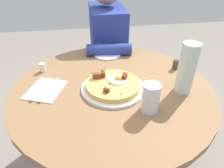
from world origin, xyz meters
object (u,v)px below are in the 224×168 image
object	(u,v)px
pizza_plate	(112,88)
fork	(49,89)
person_seated	(108,65)
pepper_shaker	(175,65)
breakfast_pizza	(112,84)
water_glass	(151,98)
bread_plate	(107,54)
water_bottle	(187,69)
salt_shaker	(43,68)
dining_table	(112,114)
knife	(41,88)

from	to	relation	value
pizza_plate	fork	distance (m)	0.28
person_seated	pepper_shaker	size ratio (longest dim) A/B	23.15
breakfast_pizza	water_glass	size ratio (longest dim) A/B	2.02
bread_plate	pepper_shaker	distance (m)	0.39
pizza_plate	water_bottle	world-z (taller)	water_bottle
bread_plate	salt_shaker	xyz separation A→B (m)	(0.14, -0.35, 0.02)
breakfast_pizza	bread_plate	size ratio (longest dim) A/B	1.49
salt_shaker	pizza_plate	bearing A→B (deg)	56.70
breakfast_pizza	salt_shaker	bearing A→B (deg)	-122.96
fork	salt_shaker	bearing A→B (deg)	35.14
dining_table	water_glass	distance (m)	0.32
dining_table	salt_shaker	distance (m)	0.42
person_seated	fork	xyz separation A→B (m)	(0.60, -0.34, 0.22)
bread_plate	knife	distance (m)	0.46
knife	fork	bearing A→B (deg)	-90.00
fork	pepper_shaker	size ratio (longest dim) A/B	3.67
person_seated	fork	world-z (taller)	person_seated
person_seated	fork	size ratio (longest dim) A/B	6.31
person_seated	knife	bearing A→B (deg)	-32.74
fork	water_bottle	size ratio (longest dim) A/B	0.81
dining_table	breakfast_pizza	world-z (taller)	breakfast_pizza
dining_table	pizza_plate	bearing A→B (deg)	-11.30
person_seated	water_bottle	size ratio (longest dim) A/B	5.12
bread_plate	salt_shaker	distance (m)	0.38
bread_plate	knife	bearing A→B (deg)	-47.58
bread_plate	fork	world-z (taller)	bread_plate
salt_shaker	person_seated	bearing A→B (deg)	137.27
breakfast_pizza	salt_shaker	xyz separation A→B (m)	(-0.21, -0.32, -0.00)
person_seated	water_glass	world-z (taller)	person_seated
person_seated	knife	distance (m)	0.73
person_seated	bread_plate	xyz separation A→B (m)	(0.28, -0.04, 0.22)
knife	water_glass	xyz separation A→B (m)	(0.21, 0.43, 0.05)
bread_plate	water_bottle	distance (m)	0.51
person_seated	salt_shaker	bearing A→B (deg)	-42.73
water_bottle	fork	bearing A→B (deg)	-98.82
fork	water_glass	xyz separation A→B (m)	(0.19, 0.40, 0.05)
person_seated	water_bottle	distance (m)	0.80
salt_shaker	pepper_shaker	size ratio (longest dim) A/B	0.92
water_bottle	pepper_shaker	world-z (taller)	water_bottle
dining_table	breakfast_pizza	size ratio (longest dim) A/B	3.82
knife	salt_shaker	distance (m)	0.17
breakfast_pizza	dining_table	bearing A→B (deg)	169.28
water_glass	salt_shaker	distance (m)	0.58
person_seated	breakfast_pizza	bearing A→B (deg)	-5.93
pizza_plate	salt_shaker	world-z (taller)	salt_shaker
bread_plate	fork	size ratio (longest dim) A/B	0.90
pizza_plate	bread_plate	xyz separation A→B (m)	(-0.35, 0.03, -0.00)
pepper_shaker	fork	bearing A→B (deg)	-80.91
person_seated	pizza_plate	distance (m)	0.67
water_bottle	salt_shaker	distance (m)	0.69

